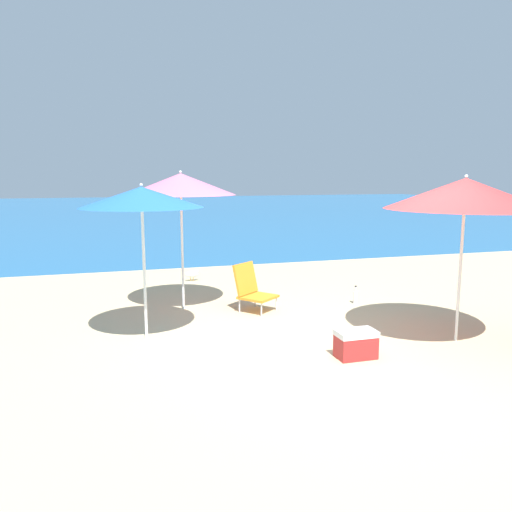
{
  "coord_description": "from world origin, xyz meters",
  "views": [
    {
      "loc": [
        -2.93,
        -5.23,
        2.06
      ],
      "look_at": [
        -1.04,
        1.09,
        1.0
      ],
      "focal_mm": 35.0,
      "sensor_mm": 36.0,
      "label": 1
    }
  ],
  "objects_px": {
    "water_bottle": "(355,296)",
    "beach_chair_orange": "(252,288)",
    "beach_umbrella_red": "(465,194)",
    "seagull": "(192,274)",
    "beach_umbrella_blue": "(142,197)",
    "cooler_box": "(356,344)",
    "beach_umbrella_pink": "(181,184)"
  },
  "relations": [
    {
      "from": "beach_chair_orange",
      "to": "water_bottle",
      "type": "bearing_deg",
      "value": -41.75
    },
    {
      "from": "beach_umbrella_red",
      "to": "beach_chair_orange",
      "type": "relative_size",
      "value": 2.83
    },
    {
      "from": "beach_umbrella_blue",
      "to": "water_bottle",
      "type": "distance_m",
      "value": 3.9
    },
    {
      "from": "beach_chair_orange",
      "to": "seagull",
      "type": "height_order",
      "value": "beach_chair_orange"
    },
    {
      "from": "beach_umbrella_blue",
      "to": "beach_umbrella_red",
      "type": "bearing_deg",
      "value": -17.42
    },
    {
      "from": "beach_umbrella_pink",
      "to": "seagull",
      "type": "bearing_deg",
      "value": 76.81
    },
    {
      "from": "beach_umbrella_red",
      "to": "cooler_box",
      "type": "bearing_deg",
      "value": -172.98
    },
    {
      "from": "beach_chair_orange",
      "to": "beach_umbrella_blue",
      "type": "bearing_deg",
      "value": 170.69
    },
    {
      "from": "beach_chair_orange",
      "to": "cooler_box",
      "type": "relative_size",
      "value": 1.61
    },
    {
      "from": "beach_chair_orange",
      "to": "water_bottle",
      "type": "relative_size",
      "value": 2.49
    },
    {
      "from": "water_bottle",
      "to": "beach_umbrella_blue",
      "type": "bearing_deg",
      "value": -165.91
    },
    {
      "from": "beach_chair_orange",
      "to": "seagull",
      "type": "relative_size",
      "value": 2.73
    },
    {
      "from": "beach_chair_orange",
      "to": "cooler_box",
      "type": "xyz_separation_m",
      "value": [
        0.57,
        -2.31,
        -0.19
      ]
    },
    {
      "from": "beach_umbrella_blue",
      "to": "beach_umbrella_pink",
      "type": "bearing_deg",
      "value": 63.16
    },
    {
      "from": "beach_umbrella_red",
      "to": "water_bottle",
      "type": "xyz_separation_m",
      "value": [
        -0.34,
        2.04,
        -1.73
      ]
    },
    {
      "from": "water_bottle",
      "to": "cooler_box",
      "type": "height_order",
      "value": "cooler_box"
    },
    {
      "from": "beach_umbrella_blue",
      "to": "beach_chair_orange",
      "type": "bearing_deg",
      "value": 29.46
    },
    {
      "from": "beach_umbrella_blue",
      "to": "beach_umbrella_red",
      "type": "xyz_separation_m",
      "value": [
        3.75,
        -1.18,
        0.05
      ]
    },
    {
      "from": "seagull",
      "to": "cooler_box",
      "type": "bearing_deg",
      "value": -77.1
    },
    {
      "from": "water_bottle",
      "to": "seagull",
      "type": "xyz_separation_m",
      "value": [
        -2.26,
        2.53,
        0.02
      ]
    },
    {
      "from": "beach_umbrella_pink",
      "to": "beach_umbrella_blue",
      "type": "bearing_deg",
      "value": -116.84
    },
    {
      "from": "beach_umbrella_blue",
      "to": "water_bottle",
      "type": "height_order",
      "value": "beach_umbrella_blue"
    },
    {
      "from": "water_bottle",
      "to": "cooler_box",
      "type": "xyz_separation_m",
      "value": [
        -1.17,
        -2.22,
        0.05
      ]
    },
    {
      "from": "water_bottle",
      "to": "beach_chair_orange",
      "type": "bearing_deg",
      "value": 177.01
    },
    {
      "from": "beach_umbrella_red",
      "to": "beach_umbrella_blue",
      "type": "bearing_deg",
      "value": 162.58
    },
    {
      "from": "beach_umbrella_red",
      "to": "cooler_box",
      "type": "height_order",
      "value": "beach_umbrella_red"
    },
    {
      "from": "beach_umbrella_red",
      "to": "beach_chair_orange",
      "type": "distance_m",
      "value": 3.33
    },
    {
      "from": "beach_chair_orange",
      "to": "seagull",
      "type": "xyz_separation_m",
      "value": [
        -0.52,
        2.44,
        -0.21
      ]
    },
    {
      "from": "water_bottle",
      "to": "seagull",
      "type": "bearing_deg",
      "value": 131.73
    },
    {
      "from": "beach_chair_orange",
      "to": "cooler_box",
      "type": "bearing_deg",
      "value": -115.0
    },
    {
      "from": "beach_umbrella_blue",
      "to": "water_bottle",
      "type": "xyz_separation_m",
      "value": [
        3.41,
        0.86,
        -1.69
      ]
    },
    {
      "from": "beach_umbrella_pink",
      "to": "beach_umbrella_blue",
      "type": "distance_m",
      "value": 1.5
    }
  ]
}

